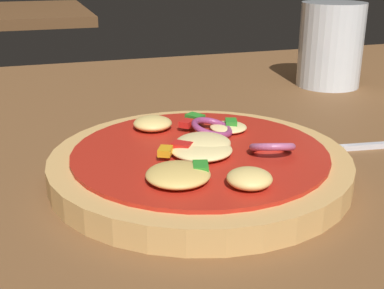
% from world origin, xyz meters
% --- Properties ---
extents(dining_table, '(1.27, 0.92, 0.03)m').
position_xyz_m(dining_table, '(0.00, 0.00, 0.02)').
color(dining_table, brown).
rests_on(dining_table, ground).
extents(pizza, '(0.24, 0.24, 0.04)m').
position_xyz_m(pizza, '(0.02, -0.04, 0.04)').
color(pizza, tan).
rests_on(pizza, dining_table).
extents(fork, '(0.20, 0.04, 0.01)m').
position_xyz_m(fork, '(0.17, -0.02, 0.03)').
color(fork, silver).
rests_on(fork, dining_table).
extents(beer_glass, '(0.08, 0.08, 0.11)m').
position_xyz_m(beer_glass, '(0.28, 0.20, 0.08)').
color(beer_glass, silver).
rests_on(beer_glass, dining_table).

